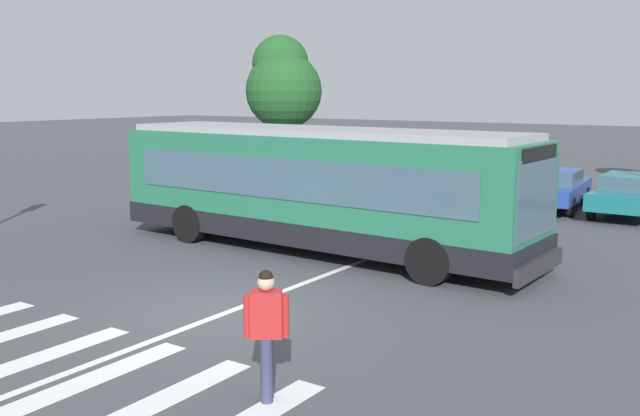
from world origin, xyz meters
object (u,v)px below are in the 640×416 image
Objects in this scene: city_transit_bus at (317,188)px; pedestrian_crossing_street at (267,328)px; parked_car_white at (478,180)px; parked_car_teal at (630,192)px; parked_car_blue at (553,187)px; background_tree_left at (283,83)px; parked_car_red at (348,171)px; parked_car_champagne at (409,176)px.

city_transit_bus is 6.60× the size of pedestrian_crossing_street.
parked_car_white and parked_car_teal have the same top height.
parked_car_teal is at bearing 86.59° from pedestrian_crossing_street.
parked_car_white is 2.78m from parked_car_blue.
city_transit_bus is 2.50× the size of parked_car_white.
background_tree_left is at bearing 126.80° from pedestrian_crossing_street.
parked_car_red is 8.26m from parked_car_blue.
background_tree_left reaches higher than parked_car_white.
background_tree_left is (-15.75, 21.05, 3.40)m from pedestrian_crossing_street.
city_transit_bus is 2.44× the size of parked_car_blue.
parked_car_blue is at bearing 1.02° from parked_car_champagne.
city_transit_bus reaches higher than parked_car_teal.
background_tree_left reaches higher than parked_car_blue.
parked_car_blue is 2.45m from parked_car_teal.
parked_car_teal is (5.42, 9.75, -0.82)m from city_transit_bus.
background_tree_left is at bearing 156.68° from parked_car_champagne.
parked_car_red is 1.01× the size of parked_car_champagne.
city_transit_bus reaches higher than parked_car_blue.
pedestrian_crossing_street reaches higher than parked_car_champagne.
parked_car_white and parked_car_blue have the same top height.
parked_car_blue is 0.70× the size of background_tree_left.
parked_car_white is at bearing 1.44° from parked_car_red.
city_transit_bus reaches higher than pedestrian_crossing_street.
parked_car_blue is at bearing -0.46° from parked_car_red.
parked_car_champagne and parked_car_teal have the same top height.
parked_car_champagne is 7.87m from parked_car_teal.
pedestrian_crossing_street is 18.52m from parked_car_champagne.
parked_car_champagne is 10.34m from background_tree_left.
parked_car_red is 1.02× the size of parked_car_teal.
parked_car_red and parked_car_blue have the same top height.
city_transit_bus reaches higher than parked_car_champagne.
city_transit_bus is 10.04m from parked_car_white.
city_transit_bus is 10.04m from parked_car_champagne.
parked_car_white is at bearing 175.78° from parked_car_blue.
parked_car_blue is 1.03× the size of parked_car_teal.
parked_car_white is (0.20, 10.00, -0.82)m from city_transit_bus.
city_transit_bus is 2.46× the size of parked_car_red.
city_transit_bus reaches higher than parked_car_red.
parked_car_white is at bearing 103.47° from pedestrian_crossing_street.
parked_car_red is 2.84m from parked_car_champagne.
parked_car_champagne and parked_car_white have the same top height.
parked_car_blue is at bearing 73.13° from city_transit_bus.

